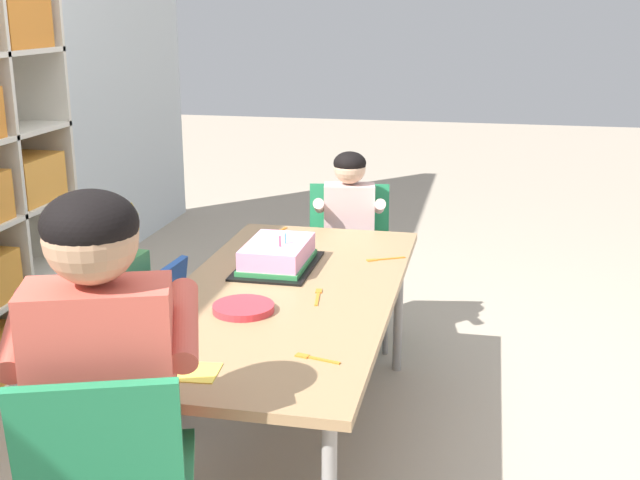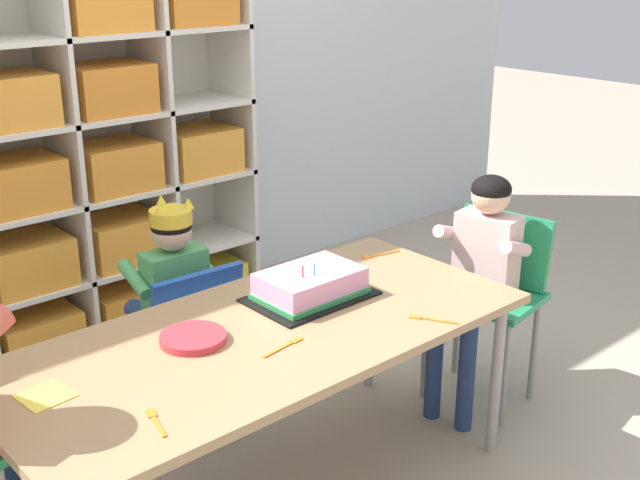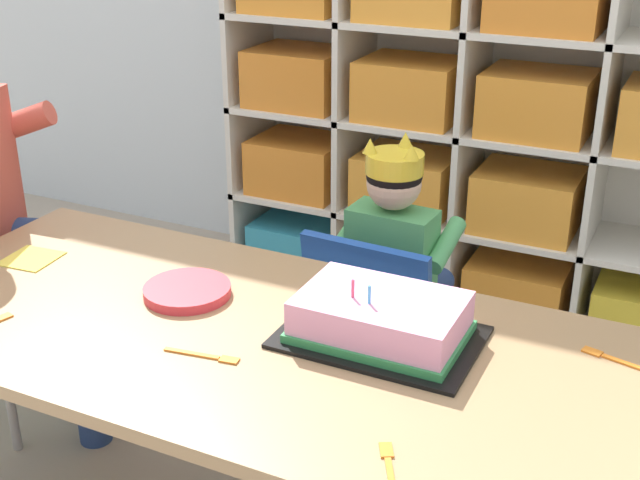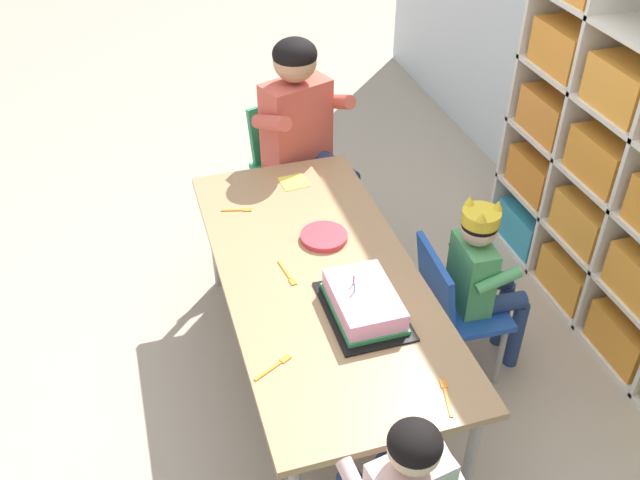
{
  "view_description": "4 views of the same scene",
  "coord_description": "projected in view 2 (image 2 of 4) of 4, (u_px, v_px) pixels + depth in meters",
  "views": [
    {
      "loc": [
        -2.31,
        -0.6,
        1.43
      ],
      "look_at": [
        0.13,
        -0.09,
        0.7
      ],
      "focal_mm": 45.49,
      "sensor_mm": 36.0,
      "label": 1
    },
    {
      "loc": [
        -1.24,
        -1.63,
        1.58
      ],
      "look_at": [
        0.13,
        -0.08,
        0.82
      ],
      "focal_mm": 45.87,
      "sensor_mm": 36.0,
      "label": 2
    },
    {
      "loc": [
        0.74,
        -1.2,
        1.37
      ],
      "look_at": [
        0.17,
        -0.02,
        0.8
      ],
      "focal_mm": 47.22,
      "sensor_mm": 36.0,
      "label": 3
    },
    {
      "loc": [
        1.86,
        -0.56,
        2.19
      ],
      "look_at": [
        0.17,
        -0.05,
        0.84
      ],
      "focal_mm": 39.52,
      "sensor_mm": 36.0,
      "label": 4
    }
  ],
  "objects": [
    {
      "name": "guest_at_table_side",
      "position": [
        479.0,
        264.0,
        2.79
      ],
      "size": [
        0.32,
        0.32,
        0.85
      ],
      "rotation": [
        0.0,
        0.0,
        -1.4
      ],
      "color": "beige",
      "rests_on": "ground"
    },
    {
      "name": "storage_cubby_shelf",
      "position": [
        55.0,
        177.0,
        3.14
      ],
      "size": [
        1.62,
        0.33,
        1.57
      ],
      "color": "silver",
      "rests_on": "ground"
    },
    {
      "name": "paper_plate_stack",
      "position": [
        193.0,
        338.0,
        2.2
      ],
      "size": [
        0.18,
        0.18,
        0.02
      ],
      "primitive_type": "cylinder",
      "color": "#DB333D",
      "rests_on": "activity_table"
    },
    {
      "name": "paper_napkin_square",
      "position": [
        45.0,
        396.0,
        1.94
      ],
      "size": [
        0.12,
        0.12,
        0.0
      ],
      "primitive_type": "cube",
      "rotation": [
        0.0,
        0.0,
        0.09
      ],
      "color": "#F4DB4C",
      "rests_on": "activity_table"
    },
    {
      "name": "classroom_back_wall",
      "position": [
        9.0,
        18.0,
        3.1
      ],
      "size": [
        5.98,
        0.1,
        2.62
      ],
      "primitive_type": "cube",
      "color": "silver",
      "rests_on": "ground"
    },
    {
      "name": "child_with_crown",
      "position": [
        169.0,
        282.0,
        2.78
      ],
      "size": [
        0.3,
        0.31,
        0.8
      ],
      "rotation": [
        0.0,
        0.0,
        3.09
      ],
      "color": "#4C9E5B",
      "rests_on": "ground"
    },
    {
      "name": "classroom_chair_guest_side",
      "position": [
        491.0,
        286.0,
        2.9
      ],
      "size": [
        0.37,
        0.42,
        0.68
      ],
      "rotation": [
        0.0,
        0.0,
        -1.4
      ],
      "color": "#238451",
      "rests_on": "ground"
    },
    {
      "name": "fork_beside_plate_stack",
      "position": [
        430.0,
        319.0,
        2.33
      ],
      "size": [
        0.08,
        0.13,
        0.0
      ],
      "rotation": [
        0.0,
        0.0,
        5.2
      ],
      "color": "orange",
      "rests_on": "activity_table"
    },
    {
      "name": "fork_near_cake_tray",
      "position": [
        155.0,
        421.0,
        1.84
      ],
      "size": [
        0.05,
        0.12,
        0.0
      ],
      "rotation": [
        0.0,
        0.0,
        4.46
      ],
      "color": "orange",
      "rests_on": "activity_table"
    },
    {
      "name": "activity_table",
      "position": [
        265.0,
        343.0,
        2.28
      ],
      "size": [
        1.53,
        0.69,
        0.56
      ],
      "color": "#A37F56",
      "rests_on": "ground"
    },
    {
      "name": "birthday_cake_on_tray",
      "position": [
        310.0,
        286.0,
        2.46
      ],
      "size": [
        0.37,
        0.25,
        0.12
      ],
      "color": "black",
      "rests_on": "activity_table"
    },
    {
      "name": "fork_scattered_mid_table",
      "position": [
        285.0,
        346.0,
        2.18
      ],
      "size": [
        0.15,
        0.04,
        0.0
      ],
      "rotation": [
        0.0,
        0.0,
        3.29
      ],
      "color": "orange",
      "rests_on": "activity_table"
    },
    {
      "name": "fork_at_table_front_edge",
      "position": [
        379.0,
        255.0,
        2.81
      ],
      "size": [
        0.14,
        0.05,
        0.0
      ],
      "rotation": [
        0.0,
        0.0,
        6.04
      ],
      "color": "orange",
      "rests_on": "activity_table"
    },
    {
      "name": "classroom_chair_blue",
      "position": [
        187.0,
        330.0,
        2.75
      ],
      "size": [
        0.37,
        0.32,
        0.59
      ],
      "rotation": [
        0.0,
        0.0,
        3.09
      ],
      "color": "#1E4CA8",
      "rests_on": "ground"
    }
  ]
}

